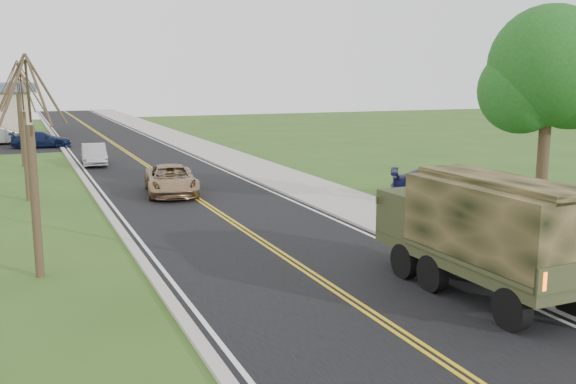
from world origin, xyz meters
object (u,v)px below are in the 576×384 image
military_truck (483,227)px  suv_champagne (171,180)px  sedan_silver (94,155)px  pickup_navy (443,185)px

military_truck → suv_champagne: size_ratio=1.28×
sedan_silver → pickup_navy: size_ratio=0.86×
sedan_silver → pickup_navy: pickup_navy is taller
suv_champagne → pickup_navy: bearing=-21.0°
pickup_navy → suv_champagne: bearing=94.2°
military_truck → sedan_silver: bearing=100.8°
suv_champagne → sedan_silver: suv_champagne is taller
military_truck → suv_champagne: military_truck is taller
sedan_silver → military_truck: bearing=-74.4°
military_truck → sedan_silver: (-6.15, 28.82, -1.12)m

